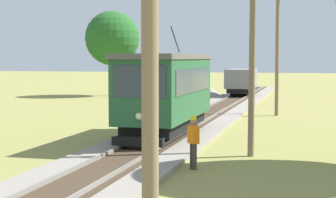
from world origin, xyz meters
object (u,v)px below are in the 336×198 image
(utility_pole_mid, at_px, (277,47))
(utility_pole_near_tram, at_px, (252,52))
(utility_pole_foreground, at_px, (150,67))
(gravel_pile, at_px, (208,91))
(track_worker, at_px, (193,140))
(tree_right_far, at_px, (112,38))
(freight_car, at_px, (241,81))
(red_tram, at_px, (166,91))

(utility_pole_mid, bearing_deg, utility_pole_near_tram, -90.00)
(utility_pole_foreground, xyz_separation_m, gravel_pile, (-7.66, 45.66, -3.09))
(utility_pole_mid, bearing_deg, track_worker, -95.00)
(track_worker, bearing_deg, tree_right_far, 71.71)
(freight_car, distance_m, gravel_pile, 4.36)
(gravel_pile, bearing_deg, red_tram, -83.13)
(track_worker, bearing_deg, utility_pole_mid, 42.07)
(utility_pole_near_tram, bearing_deg, red_tram, 142.04)
(utility_pole_foreground, bearing_deg, track_worker, 98.69)
(utility_pole_foreground, distance_m, tree_right_far, 46.06)
(utility_pole_near_tram, bearing_deg, tree_right_far, 119.21)
(freight_car, bearing_deg, utility_pole_mid, -74.82)
(freight_car, height_order, utility_pole_near_tram, utility_pole_near_tram)
(utility_pole_mid, bearing_deg, red_tram, -109.83)
(freight_car, xyz_separation_m, utility_pole_mid, (4.15, -15.30, 2.76))
(freight_car, distance_m, utility_pole_foreground, 43.57)
(utility_pole_foreground, xyz_separation_m, utility_pole_mid, (-0.00, 28.02, 0.79))
(freight_car, xyz_separation_m, utility_pole_near_tram, (4.15, -30.04, 2.31))
(utility_pole_near_tram, bearing_deg, track_worker, -116.80)
(gravel_pile, height_order, tree_right_far, tree_right_far)
(freight_car, distance_m, tree_right_far, 13.05)
(utility_pole_near_tram, distance_m, tree_right_far, 34.00)
(freight_car, distance_m, utility_pole_mid, 16.09)
(utility_pole_mid, relative_size, track_worker, 4.73)
(red_tram, xyz_separation_m, utility_pole_near_tram, (4.15, -3.24, 1.67))
(freight_car, height_order, utility_pole_foreground, utility_pole_foreground)
(utility_pole_near_tram, distance_m, track_worker, 4.50)
(utility_pole_near_tram, height_order, utility_pole_mid, utility_pole_mid)
(red_tram, height_order, tree_right_far, tree_right_far)
(red_tram, relative_size, track_worker, 4.79)
(red_tram, distance_m, gravel_pile, 29.40)
(utility_pole_foreground, relative_size, gravel_pile, 2.39)
(utility_pole_near_tram, relative_size, tree_right_far, 0.92)
(red_tram, bearing_deg, utility_pole_foreground, -75.91)
(utility_pole_foreground, relative_size, tree_right_far, 0.84)
(utility_pole_foreground, height_order, tree_right_far, tree_right_far)
(freight_car, distance_m, track_worker, 33.23)
(freight_car, relative_size, utility_pole_foreground, 0.76)
(tree_right_far, bearing_deg, gravel_pile, 17.02)
(freight_car, bearing_deg, utility_pole_foreground, -84.53)
(red_tram, height_order, utility_pole_mid, utility_pole_mid)
(utility_pole_foreground, distance_m, track_worker, 10.63)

